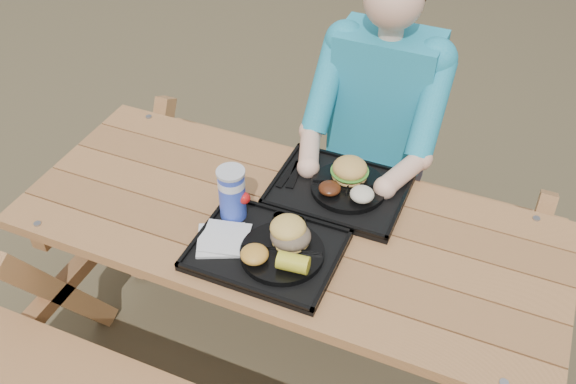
% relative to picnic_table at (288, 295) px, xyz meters
% --- Properties ---
extents(ground, '(60.00, 60.00, 0.00)m').
position_rel_picnic_table_xyz_m(ground, '(0.00, 0.00, -0.38)').
color(ground, '#999999').
rests_on(ground, ground).
extents(picnic_table, '(1.80, 1.49, 0.75)m').
position_rel_picnic_table_xyz_m(picnic_table, '(0.00, 0.00, 0.00)').
color(picnic_table, '#999999').
rests_on(picnic_table, ground).
extents(tray_near, '(0.45, 0.35, 0.02)m').
position_rel_picnic_table_xyz_m(tray_near, '(-0.01, -0.16, 0.39)').
color(tray_near, black).
rests_on(tray_near, picnic_table).
extents(tray_far, '(0.45, 0.35, 0.02)m').
position_rel_picnic_table_xyz_m(tray_far, '(0.11, 0.20, 0.39)').
color(tray_far, black).
rests_on(tray_far, picnic_table).
extents(plate_near, '(0.26, 0.26, 0.02)m').
position_rel_picnic_table_xyz_m(plate_near, '(0.05, -0.16, 0.41)').
color(plate_near, black).
rests_on(plate_near, tray_near).
extents(plate_far, '(0.26, 0.26, 0.02)m').
position_rel_picnic_table_xyz_m(plate_far, '(0.14, 0.21, 0.41)').
color(plate_far, black).
rests_on(plate_far, tray_far).
extents(napkin_stack, '(0.20, 0.20, 0.02)m').
position_rel_picnic_table_xyz_m(napkin_stack, '(-0.15, -0.18, 0.40)').
color(napkin_stack, silver).
rests_on(napkin_stack, tray_near).
extents(soda_cup, '(0.09, 0.09, 0.18)m').
position_rel_picnic_table_xyz_m(soda_cup, '(-0.17, -0.06, 0.48)').
color(soda_cup, '#1833B9').
rests_on(soda_cup, tray_near).
extents(condiment_bbq, '(0.05, 0.05, 0.03)m').
position_rel_picnic_table_xyz_m(condiment_bbq, '(-0.02, -0.03, 0.41)').
color(condiment_bbq, black).
rests_on(condiment_bbq, tray_near).
extents(condiment_mustard, '(0.05, 0.05, 0.03)m').
position_rel_picnic_table_xyz_m(condiment_mustard, '(0.05, -0.03, 0.41)').
color(condiment_mustard, gold).
rests_on(condiment_mustard, tray_near).
extents(sandwich, '(0.12, 0.12, 0.12)m').
position_rel_picnic_table_xyz_m(sandwich, '(0.06, -0.12, 0.48)').
color(sandwich, '#EFBA54').
rests_on(sandwich, plate_near).
extents(mac_cheese, '(0.09, 0.09, 0.04)m').
position_rel_picnic_table_xyz_m(mac_cheese, '(-0.01, -0.23, 0.44)').
color(mac_cheese, gold).
rests_on(mac_cheese, plate_near).
extents(corn_cob, '(0.10, 0.10, 0.06)m').
position_rel_picnic_table_xyz_m(corn_cob, '(0.11, -0.22, 0.44)').
color(corn_cob, yellow).
rests_on(corn_cob, plate_near).
extents(cutlery_far, '(0.05, 0.16, 0.01)m').
position_rel_picnic_table_xyz_m(cutlery_far, '(-0.06, 0.21, 0.40)').
color(cutlery_far, black).
rests_on(cutlery_far, tray_far).
extents(burger, '(0.12, 0.12, 0.11)m').
position_rel_picnic_table_xyz_m(burger, '(0.12, 0.25, 0.47)').
color(burger, gold).
rests_on(burger, plate_far).
extents(baked_beans, '(0.08, 0.08, 0.03)m').
position_rel_picnic_table_xyz_m(baked_beans, '(0.09, 0.15, 0.43)').
color(baked_beans, '#4E220F').
rests_on(baked_beans, plate_far).
extents(potato_salad, '(0.08, 0.08, 0.05)m').
position_rel_picnic_table_xyz_m(potato_salad, '(0.20, 0.16, 0.44)').
color(potato_salad, beige).
rests_on(potato_salad, plate_far).
extents(diner, '(0.48, 0.84, 1.28)m').
position_rel_picnic_table_xyz_m(diner, '(0.12, 0.66, 0.27)').
color(diner, '#18A5AC').
rests_on(diner, ground).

